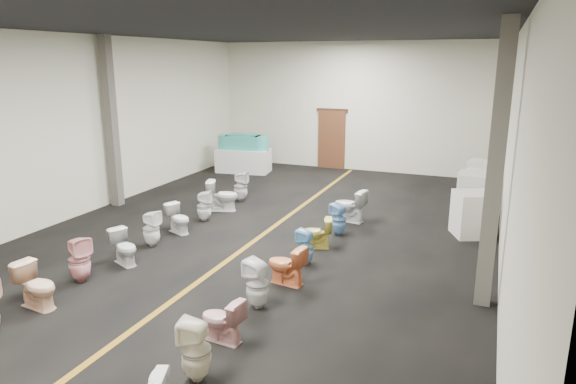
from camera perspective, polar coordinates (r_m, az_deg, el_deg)
name	(u,v)px	position (r m, az deg, el deg)	size (l,w,h in m)	color
floor	(259,238)	(11.57, -3.26, -5.09)	(16.00, 16.00, 0.00)	black
ceiling	(256,28)	(10.91, -3.61, 17.76)	(16.00, 16.00, 0.00)	black
wall_back	(354,107)	(18.51, 7.39, 9.36)	(10.00, 10.00, 0.00)	beige
wall_left	(76,127)	(13.90, -22.52, 6.70)	(16.00, 16.00, 0.00)	beige
wall_right	(511,154)	(9.97, 23.58, 3.91)	(16.00, 16.00, 0.00)	beige
aisle_stripe	(259,238)	(11.56, -3.26, -5.08)	(0.12, 15.60, 0.01)	#875D13
back_door	(332,140)	(18.82, 4.86, 5.82)	(1.00, 0.10, 2.10)	#562D19
door_frame	(332,110)	(18.70, 4.94, 9.07)	(1.15, 0.08, 0.10)	#331C11
column_left	(111,123)	(14.46, -19.04, 7.27)	(0.25, 0.25, 4.50)	#59544C
column_right	(495,169)	(8.49, 22.04, 2.40)	(0.25, 0.25, 4.50)	#59544C
display_table	(244,161)	(18.26, -4.96, 3.51)	(1.83, 0.92, 0.81)	white
bathtub	(243,142)	(18.14, -5.00, 5.56)	(1.85, 0.80, 0.55)	teal
appliance_crate_a	(473,214)	(12.27, 19.83, -2.34)	(0.78, 0.78, 1.00)	silver
appliance_crate_b	(476,196)	(13.61, 20.15, -0.42)	(0.84, 0.84, 1.15)	silver
appliance_crate_c	(478,188)	(14.89, 20.33, 0.38)	(0.83, 0.83, 0.94)	white
appliance_crate_d	(480,176)	(16.45, 20.56, 1.66)	(0.67, 0.67, 0.96)	white
toilet_left_2	(37,286)	(9.25, -26.13, -9.32)	(0.42, 0.73, 0.75)	#FCC99E
toilet_left_3	(79,259)	(9.93, -22.16, -6.95)	(0.38, 0.39, 0.85)	#F1A4A8
toilet_left_4	(125,247)	(10.50, -17.71, -5.87)	(0.38, 0.67, 0.68)	silver
toilet_left_5	(151,229)	(11.31, -14.95, -3.95)	(0.35, 0.36, 0.78)	white
toilet_left_6	(179,219)	(12.05, -12.06, -2.91)	(0.38, 0.66, 0.67)	white
toilet_left_7	(204,206)	(12.77, -9.32, -1.56)	(0.35, 0.35, 0.77)	white
toilet_left_8	(223,196)	(13.59, -7.28, -0.39)	(0.46, 0.80, 0.81)	white
toilet_left_9	(241,186)	(14.42, -5.28, 0.62)	(0.38, 0.39, 0.85)	silver
toilet_right_2	(196,350)	(6.70, -10.18, -16.91)	(0.37, 0.38, 0.82)	beige
toilet_right_3	(222,320)	(7.48, -7.34, -13.91)	(0.37, 0.65, 0.66)	#D79B98
toilet_right_4	(257,284)	(8.31, -3.42, -10.16)	(0.37, 0.38, 0.82)	silver
toilet_right_5	(286,265)	(9.15, -0.19, -8.10)	(0.40, 0.70, 0.72)	#ED8048
toilet_right_6	(306,247)	(10.01, 1.96, -6.10)	(0.32, 0.32, 0.70)	#6FACD2
toilet_right_7	(316,233)	(10.86, 3.17, -4.56)	(0.37, 0.65, 0.67)	#D3C34E
toilet_right_8	(339,219)	(11.68, 5.64, -3.04)	(0.33, 0.34, 0.74)	#6C9CCD
toilet_right_9	(350,205)	(12.67, 6.88, -1.49)	(0.45, 0.80, 0.81)	silver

